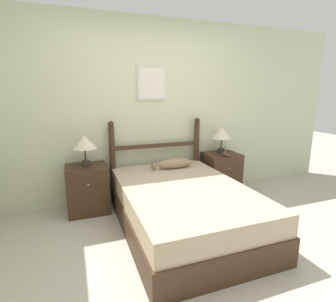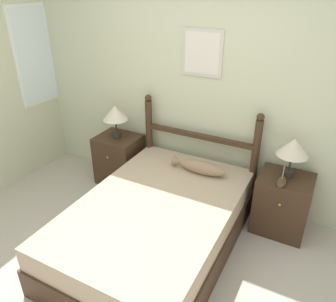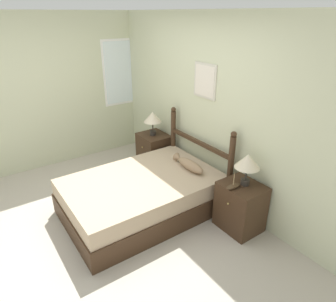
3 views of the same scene
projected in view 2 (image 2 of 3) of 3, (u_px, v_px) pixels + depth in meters
ground_plane at (113, 290)px, 2.76m from camera, size 16.00×16.00×0.00m
wall_back at (199, 89)px, 3.53m from camera, size 6.40×0.08×2.55m
bed at (156, 225)px, 3.10m from camera, size 1.36×2.04×0.51m
headboard at (198, 149)px, 3.70m from camera, size 1.36×0.08×1.17m
nightstand_left at (119, 159)px, 4.14m from camera, size 0.51×0.46×0.62m
nightstand_right at (282, 204)px, 3.31m from camera, size 0.51×0.46×0.62m
table_lamp_left at (115, 114)px, 3.85m from camera, size 0.30×0.30×0.40m
table_lamp_right at (293, 148)px, 3.05m from camera, size 0.30×0.30×0.40m
model_boat at (282, 182)px, 3.06m from camera, size 0.08×0.21×0.21m
fish_pillow at (199, 167)px, 3.43m from camera, size 0.59×0.15×0.14m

